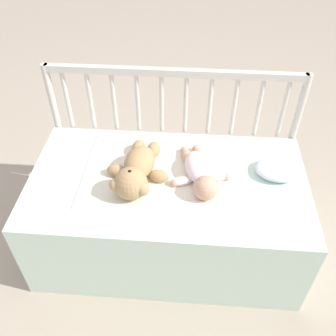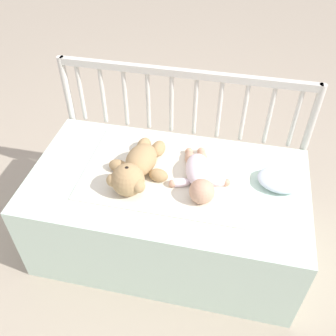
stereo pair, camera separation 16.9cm
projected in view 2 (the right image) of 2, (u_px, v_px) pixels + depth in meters
name	position (u px, v px, depth m)	size (l,w,h in m)	color
ground_plane	(168.00, 241.00, 2.05)	(12.00, 12.00, 0.00)	tan
crib_mattress	(167.00, 213.00, 1.89)	(1.29, 0.70, 0.48)	silver
crib_rail	(183.00, 113.00, 1.91)	(1.29, 0.04, 0.84)	beige
blanket	(167.00, 172.00, 1.76)	(0.77, 0.52, 0.01)	silver
teddy_bear	(136.00, 168.00, 1.69)	(0.30, 0.41, 0.15)	tan
baby	(199.00, 175.00, 1.68)	(0.29, 0.38, 0.11)	white
small_pillow	(281.00, 180.00, 1.68)	(0.21, 0.17, 0.06)	silver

